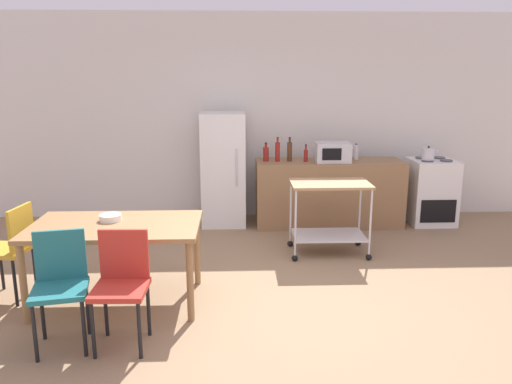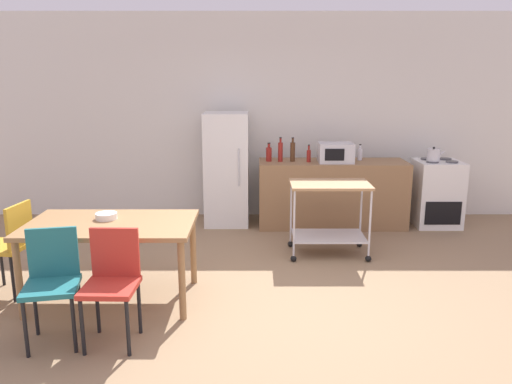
{
  "view_description": "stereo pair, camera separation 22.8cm",
  "coord_description": "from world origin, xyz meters",
  "views": [
    {
      "loc": [
        -0.37,
        -4.16,
        2.06
      ],
      "look_at": [
        -0.16,
        1.2,
        0.8
      ],
      "focal_mm": 35.47,
      "sensor_mm": 36.0,
      "label": 1
    },
    {
      "loc": [
        -0.14,
        -4.17,
        2.06
      ],
      "look_at": [
        -0.16,
        1.2,
        0.8
      ],
      "focal_mm": 35.47,
      "sensor_mm": 36.0,
      "label": 2
    }
  ],
  "objects": [
    {
      "name": "bottle_soda",
      "position": [
        0.03,
        2.61,
        1.0
      ],
      "size": [
        0.08,
        0.08,
        0.25
      ],
      "color": "maroon",
      "rests_on": "kitchen_counter"
    },
    {
      "name": "bottle_wine",
      "position": [
        1.28,
        2.69,
        0.99
      ],
      "size": [
        0.06,
        0.06,
        0.22
      ],
      "color": "silver",
      "rests_on": "kitchen_counter"
    },
    {
      "name": "bottle_olive_oil",
      "position": [
        0.35,
        2.6,
        1.04
      ],
      "size": [
        0.07,
        0.07,
        0.33
      ],
      "color": "#4C2D19",
      "rests_on": "kitchen_counter"
    },
    {
      "name": "fruit_bowl",
      "position": [
        -1.53,
        0.32,
        0.78
      ],
      "size": [
        0.2,
        0.2,
        0.06
      ],
      "primitive_type": "cylinder",
      "color": "white",
      "rests_on": "dining_table"
    },
    {
      "name": "chair_mustard",
      "position": [
        -2.45,
        0.34,
        0.52
      ],
      "size": [
        0.45,
        0.45,
        0.89
      ],
      "rotation": [
        0.0,
        0.0,
        -1.71
      ],
      "color": "gold",
      "rests_on": "ground_plane"
    },
    {
      "name": "kitchen_counter",
      "position": [
        0.9,
        2.6,
        0.45
      ],
      "size": [
        2.0,
        0.64,
        0.9
      ],
      "primitive_type": "cube",
      "color": "olive",
      "rests_on": "ground_plane"
    },
    {
      "name": "ground_plane",
      "position": [
        0.0,
        0.0,
        0.0
      ],
      "size": [
        12.0,
        12.0,
        0.0
      ],
      "primitive_type": "plane",
      "color": "#8C7051"
    },
    {
      "name": "refrigerator",
      "position": [
        -0.55,
        2.7,
        0.78
      ],
      "size": [
        0.6,
        0.63,
        1.55
      ],
      "color": "white",
      "rests_on": "ground_plane"
    },
    {
      "name": "microwave",
      "position": [
        0.92,
        2.52,
        1.03
      ],
      "size": [
        0.46,
        0.35,
        0.26
      ],
      "color": "silver",
      "rests_on": "kitchen_counter"
    },
    {
      "name": "kettle",
      "position": [
        2.23,
        2.52,
        1.0
      ],
      "size": [
        0.24,
        0.17,
        0.19
      ],
      "color": "silver",
      "rests_on": "stove_oven"
    },
    {
      "name": "chair_red",
      "position": [
        -1.26,
        -0.52,
        0.52
      ],
      "size": [
        0.41,
        0.41,
        0.89
      ],
      "rotation": [
        0.0,
        0.0,
        -0.03
      ],
      "color": "#B72D23",
      "rests_on": "ground_plane"
    },
    {
      "name": "stove_oven",
      "position": [
        2.35,
        2.62,
        0.45
      ],
      "size": [
        0.6,
        0.61,
        0.92
      ],
      "color": "white",
      "rests_on": "ground_plane"
    },
    {
      "name": "kitchen_cart",
      "position": [
        0.7,
        1.43,
        0.57
      ],
      "size": [
        0.91,
        0.57,
        0.85
      ],
      "color": "#A37A51",
      "rests_on": "ground_plane"
    },
    {
      "name": "dining_table",
      "position": [
        -1.46,
        0.21,
        0.67
      ],
      "size": [
        1.5,
        0.9,
        0.75
      ],
      "color": "olive",
      "rests_on": "ground_plane"
    },
    {
      "name": "bottle_hot_sauce",
      "position": [
        0.18,
        2.58,
        1.04
      ],
      "size": [
        0.06,
        0.06,
        0.33
      ],
      "color": "maroon",
      "rests_on": "kitchen_counter"
    },
    {
      "name": "chair_teal",
      "position": [
        -1.72,
        -0.52,
        0.52
      ],
      "size": [
        0.47,
        0.47,
        0.89
      ],
      "rotation": [
        0.0,
        0.0,
        0.2
      ],
      "color": "#1E666B",
      "rests_on": "ground_plane"
    },
    {
      "name": "bottle_soy_sauce",
      "position": [
        0.56,
        2.55,
        0.99
      ],
      "size": [
        0.06,
        0.06,
        0.24
      ],
      "color": "maroon",
      "rests_on": "kitchen_counter"
    },
    {
      "name": "back_wall",
      "position": [
        0.0,
        3.2,
        1.45
      ],
      "size": [
        8.4,
        0.12,
        2.9
      ],
      "primitive_type": "cube",
      "color": "silver",
      "rests_on": "ground_plane"
    }
  ]
}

